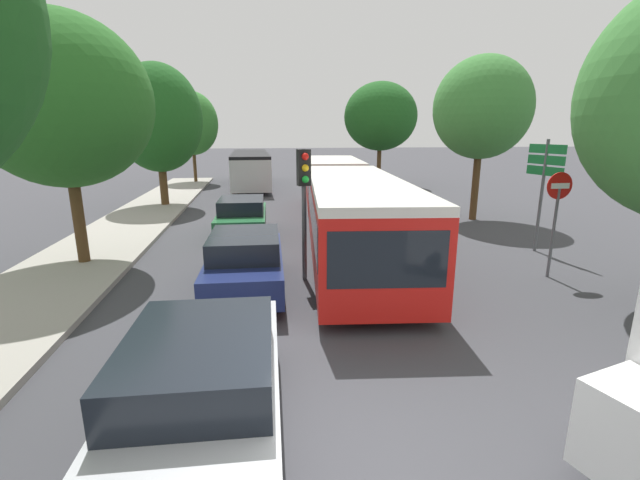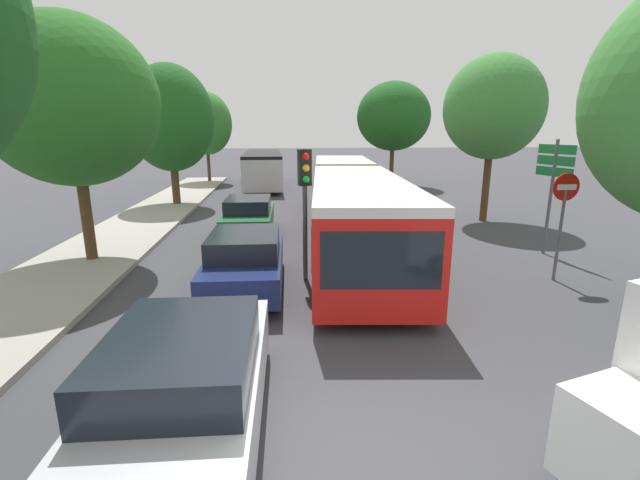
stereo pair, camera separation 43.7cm
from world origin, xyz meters
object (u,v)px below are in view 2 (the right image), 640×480
at_px(direction_sign_post, 554,173).
at_px(tree_right_far, 394,116).
at_px(tree_left_mid, 76,107).
at_px(articulated_bus, 350,197).
at_px(tree_left_far, 170,119).
at_px(queued_car_silver, 185,385).
at_px(queued_car_navy, 246,261).
at_px(queued_car_green, 249,216).
at_px(no_entry_sign, 563,210).
at_px(tree_left_distant, 206,124).
at_px(traffic_light, 305,186).
at_px(city_bus_rear, 263,167).
at_px(tree_right_mid, 493,108).

xyz_separation_m(direction_sign_post, tree_right_far, (-0.28, 17.99, 2.28)).
xyz_separation_m(direction_sign_post, tree_left_mid, (-13.99, 0.41, 1.92)).
relative_size(articulated_bus, tree_left_far, 2.40).
relative_size(queued_car_silver, tree_right_far, 0.61).
height_order(queued_car_navy, queued_car_green, queued_car_navy).
height_order(no_entry_sign, tree_left_distant, tree_left_distant).
bearing_deg(tree_right_far, tree_left_far, -151.21).
height_order(queued_car_navy, tree_right_far, tree_right_far).
relative_size(articulated_bus, queued_car_green, 4.12).
height_order(traffic_light, tree_left_far, tree_left_far).
bearing_deg(queued_car_green, tree_left_far, 32.60).
bearing_deg(queued_car_silver, articulated_bus, -18.18).
bearing_deg(tree_left_mid, tree_left_distant, 89.19).
bearing_deg(articulated_bus, queued_car_silver, -14.13).
bearing_deg(tree_left_far, tree_left_distant, 89.32).
bearing_deg(queued_car_green, queued_car_silver, -178.96).
height_order(queued_car_navy, no_entry_sign, no_entry_sign).
xyz_separation_m(city_bus_rear, no_entry_sign, (8.22, -21.21, 0.49)).
bearing_deg(direction_sign_post, tree_left_mid, -12.59).
bearing_deg(tree_left_far, tree_right_mid, -20.37).
height_order(city_bus_rear, tree_left_far, tree_left_far).
xyz_separation_m(articulated_bus, tree_left_far, (-7.99, 7.40, 3.01)).
bearing_deg(city_bus_rear, tree_left_far, 151.30).
bearing_deg(direction_sign_post, tree_right_far, -100.04).
height_order(queued_car_navy, traffic_light, traffic_light).
xyz_separation_m(queued_car_navy, direction_sign_post, (9.33, 2.29, 1.83)).
relative_size(traffic_light, tree_right_mid, 0.49).
distance_m(articulated_bus, tree_left_distant, 19.92).
height_order(city_bus_rear, no_entry_sign, no_entry_sign).
relative_size(no_entry_sign, tree_right_far, 0.39).
relative_size(traffic_light, no_entry_sign, 1.21).
bearing_deg(tree_left_mid, queued_car_silver, -62.05).
xyz_separation_m(traffic_light, direction_sign_post, (7.82, 1.72, 0.07)).
xyz_separation_m(tree_left_mid, tree_right_mid, (14.50, 4.82, 0.29)).
bearing_deg(articulated_bus, tree_right_far, 165.04).
relative_size(queued_car_green, no_entry_sign, 1.47).
bearing_deg(tree_left_distant, queued_car_navy, -79.48).
bearing_deg(direction_sign_post, city_bus_rear, -74.07).
bearing_deg(tree_right_mid, no_entry_sign, -103.06).
height_order(articulated_bus, queued_car_silver, articulated_bus).
bearing_deg(queued_car_green, direction_sign_post, -108.78).
bearing_deg(city_bus_rear, tree_left_mid, 165.31).
height_order(queued_car_silver, direction_sign_post, direction_sign_post).
bearing_deg(queued_car_green, tree_left_distant, 14.55).
bearing_deg(tree_right_far, tree_right_mid, -86.48).
xyz_separation_m(queued_car_silver, queued_car_navy, (0.37, 5.38, -0.03)).
bearing_deg(articulated_bus, direction_sign_post, 67.32).
distance_m(direction_sign_post, tree_right_far, 18.13).
bearing_deg(tree_right_far, queued_car_navy, -114.06).
bearing_deg(queued_car_silver, city_bus_rear, 1.06).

